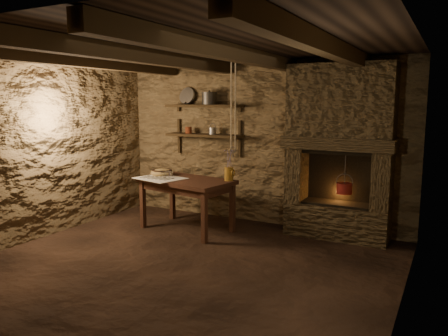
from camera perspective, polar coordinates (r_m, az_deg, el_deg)
The scene contains 25 objects.
floor at distance 5.08m, azimuth -4.84°, elevation -12.31°, with size 4.50×4.50×0.00m, color black.
back_wall at distance 6.54m, azimuth 4.56°, elevation 3.24°, with size 4.50×0.04×2.40m, color #4C3A23.
front_wall at distance 3.31m, azimuth -24.21°, elevation -2.83°, with size 4.50×0.04×2.40m, color #4C3A23.
left_wall at distance 6.29m, azimuth -22.51°, elevation 2.39°, with size 0.04×4.00×2.40m, color #4C3A23.
right_wall at distance 4.04m, azimuth 22.87°, elevation -0.79°, with size 0.04×4.00×2.40m, color #4C3A23.
ceiling at distance 4.78m, azimuth -5.22°, elevation 15.66°, with size 4.50×4.00×0.04m, color black.
beam_far_left at distance 5.72m, azimuth -18.24°, elevation 13.20°, with size 0.14×3.95×0.16m, color black.
beam_mid_left at distance 5.06m, azimuth -10.10°, elevation 14.15°, with size 0.14×3.95×0.16m, color black.
beam_mid_right at distance 4.52m, azimuth 0.31°, elevation 14.95°, with size 0.14×3.95×0.16m, color black.
beam_far_right at distance 4.15m, azimuth 13.09°, elevation 15.29°, with size 0.14×3.95×0.16m, color black.
shelf_lower at distance 6.77m, azimuth -2.60°, elevation 4.30°, with size 1.25×0.30×0.04m, color black.
shelf_upper at distance 6.75m, azimuth -2.63°, elevation 8.11°, with size 1.25×0.30×0.04m, color black.
hearth at distance 5.93m, azimuth 14.82°, elevation 2.68°, with size 1.43×0.51×2.30m.
work_table at distance 6.22m, azimuth -4.88°, elevation -4.54°, with size 1.40×0.94×0.74m.
linen_cloth at distance 6.25m, azimuth -8.32°, elevation -1.33°, with size 0.65×0.52×0.01m, color silver.
pewter_cutlery_row at distance 6.23m, azimuth -8.44°, elevation -1.26°, with size 0.54×0.21×0.01m, color gray, non-canonical shape.
drinking_glasses at distance 6.33m, azimuth -7.51°, elevation -0.76°, with size 0.21×0.06×0.08m, color white, non-canonical shape.
stoneware_jug at distance 5.99m, azimuth 0.66°, elevation 0.10°, with size 0.14×0.13×0.43m.
wooden_bowl at distance 6.51m, azimuth -8.09°, elevation -0.60°, with size 0.34×0.34×0.12m, color olive.
iron_stockpot at distance 6.71m, azimuth -1.94°, elevation 9.00°, with size 0.22×0.22×0.17m, color #312F2B.
tin_pan at distance 7.03m, azimuth -4.84°, elevation 9.38°, with size 0.27×0.27×0.04m, color #A3A39E.
small_kettle at distance 6.69m, azimuth -1.51°, elevation 4.87°, with size 0.15×0.11×0.16m, color #A3A39E, non-canonical shape.
rusty_tin at distance 6.92m, azimuth -4.66°, elevation 4.95°, with size 0.10×0.10×0.10m, color #5F2513.
red_pot at distance 5.93m, azimuth 15.45°, elevation -2.47°, with size 0.24×0.24×0.54m.
hanging_ropes at distance 5.63m, azimuth 1.21°, elevation 8.51°, with size 0.08×0.08×1.20m, color #CDBA90, non-canonical shape.
Camera 1 is at (2.58, -3.98, 1.82)m, focal length 35.00 mm.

